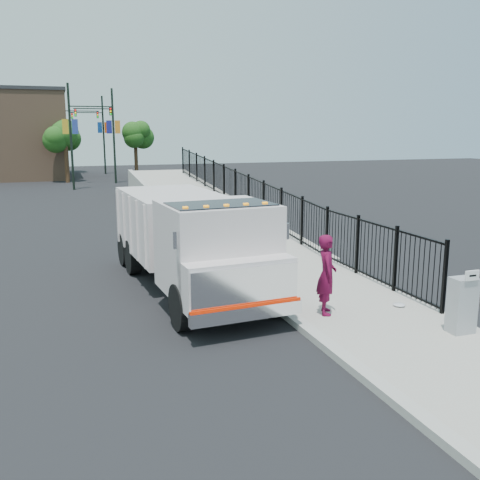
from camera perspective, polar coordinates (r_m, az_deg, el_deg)
name	(u,v)px	position (r m, az deg, el deg)	size (l,w,h in m)	color
ground	(276,308)	(13.98, 3.89, -7.28)	(120.00, 120.00, 0.00)	black
sidewalk	(385,323)	(13.18, 15.17, -8.58)	(3.55, 12.00, 0.12)	#9E998E
curb	(311,332)	(12.25, 7.57, -9.75)	(0.30, 12.00, 0.16)	#ADAAA3
ramp	(199,214)	(29.45, -4.37, 2.76)	(3.95, 24.00, 1.70)	#9E998E
iron_fence	(248,206)	(25.95, 0.90, 3.60)	(0.10, 28.00, 1.80)	black
truck	(191,236)	(15.11, -5.28, 0.44)	(3.24, 8.49, 2.85)	black
worker	(327,275)	(13.10, 9.23, -3.66)	(0.72, 0.47, 1.96)	#58092A
utility_cabinet	(462,305)	(12.82, 22.60, -6.44)	(0.55, 0.40, 1.25)	gray
arrow_sign	(472,275)	(12.46, 23.52, -3.49)	(0.35, 0.04, 0.22)	white
debris	(399,305)	(14.31, 16.60, -6.63)	(0.31, 0.31, 0.08)	silver
light_pole_0	(75,132)	(43.31, -17.22, 10.91)	(3.77, 0.22, 8.00)	black
light_pole_1	(110,132)	(47.86, -13.70, 11.11)	(3.77, 0.22, 8.00)	black
light_pole_2	(69,132)	(53.77, -17.82, 10.91)	(3.77, 0.22, 8.00)	black
light_pole_3	(101,132)	(58.45, -14.66, 11.10)	(3.78, 0.22, 8.00)	black
tree_0	(65,137)	(49.56, -18.17, 10.38)	(2.43, 2.43, 5.21)	#382314
tree_1	(135,137)	(54.12, -11.11, 10.74)	(2.06, 2.06, 5.03)	#382314
tree_2	(64,136)	(61.60, -18.22, 10.54)	(3.10, 3.10, 5.55)	#382314
building	(11,136)	(56.31, -23.22, 10.17)	(10.00, 10.00, 8.00)	#8C664C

